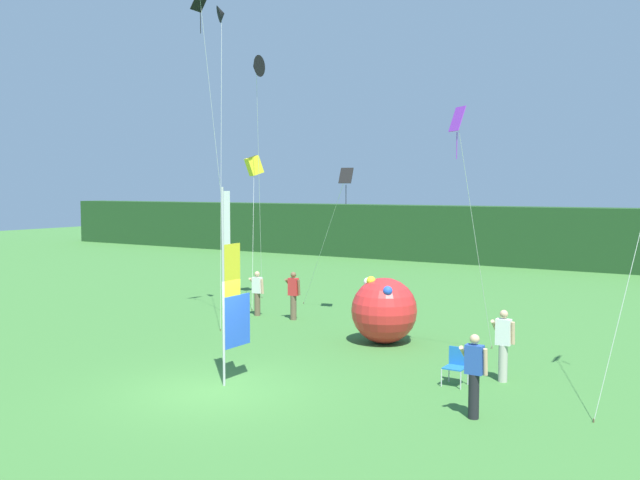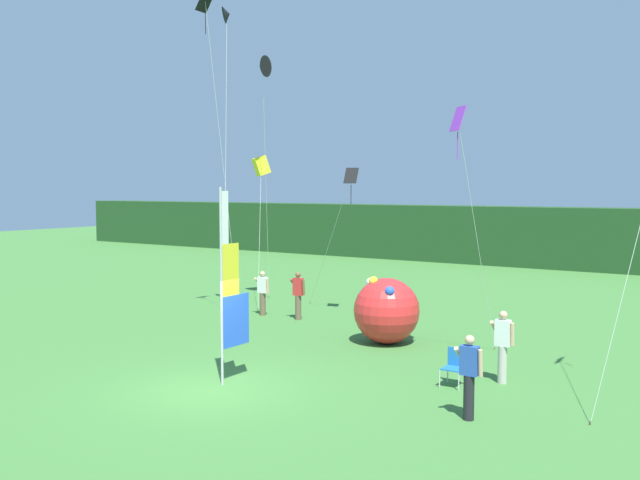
{
  "view_description": "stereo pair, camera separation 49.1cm",
  "coord_description": "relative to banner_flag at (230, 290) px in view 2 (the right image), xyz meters",
  "views": [
    {
      "loc": [
        10.55,
        -12.25,
        4.7
      ],
      "look_at": [
        0.85,
        3.24,
        3.34
      ],
      "focal_mm": 39.09,
      "sensor_mm": 36.0,
      "label": 1
    },
    {
      "loc": [
        10.96,
        -11.99,
        4.7
      ],
      "look_at": [
        0.85,
        3.24,
        3.34
      ],
      "focal_mm": 39.09,
      "sensor_mm": 36.0,
      "label": 2
    }
  ],
  "objects": [
    {
      "name": "folding_chair",
      "position": [
        4.66,
        2.73,
        -1.75
      ],
      "size": [
        0.51,
        0.51,
        0.89
      ],
      "color": "#BCBCC1",
      "rests_on": "ground"
    },
    {
      "name": "inflatable_balloon",
      "position": [
        1.15,
        5.83,
        -1.26
      ],
      "size": [
        2.0,
        2.0,
        2.05
      ],
      "color": "red",
      "rests_on": "ground"
    },
    {
      "name": "kite_yellow_box_3",
      "position": [
        -7.19,
        10.3,
        3.35
      ],
      "size": [
        1.97,
        2.67,
        6.07
      ],
      "color": "brown",
      "rests_on": "ground"
    },
    {
      "name": "person_mid_field",
      "position": [
        5.86,
        0.58,
        -1.33
      ],
      "size": [
        0.55,
        0.48,
        1.75
      ],
      "color": "black",
      "rests_on": "ground"
    },
    {
      "name": "person_far_left",
      "position": [
        -3.29,
        7.47,
        -1.34
      ],
      "size": [
        0.55,
        0.48,
        1.72
      ],
      "color": "brown",
      "rests_on": "ground"
    },
    {
      "name": "person_near_banner",
      "position": [
        5.53,
        3.57,
        -1.32
      ],
      "size": [
        0.55,
        0.48,
        1.76
      ],
      "color": "#B7B2A3",
      "rests_on": "ground"
    },
    {
      "name": "kite_black_delta_0",
      "position": [
        -6.0,
        8.94,
        7.1
      ],
      "size": [
        1.4,
        2.33,
        9.82
      ],
      "color": "brown",
      "rests_on": "ground"
    },
    {
      "name": "kite_black_delta_4",
      "position": [
        -5.28,
        6.05,
        8.31
      ],
      "size": [
        1.42,
        1.85,
        11.01
      ],
      "color": "brown",
      "rests_on": "ground"
    },
    {
      "name": "kite_black_diamond_5",
      "position": [
        -5.41,
        5.24,
        7.76
      ],
      "size": [
        0.46,
        2.02,
        11.29
      ],
      "color": "brown",
      "rests_on": "ground"
    },
    {
      "name": "kite_purple_diamond_6",
      "position": [
        3.93,
        4.67,
        3.74
      ],
      "size": [
        0.54,
        2.63,
        6.82
      ],
      "color": "brown",
      "rests_on": "ground"
    },
    {
      "name": "ground_plane",
      "position": [
        0.04,
        -0.63,
        -2.27
      ],
      "size": [
        120.0,
        120.0,
        0.0
      ],
      "primitive_type": "plane",
      "color": "#3D7533"
    },
    {
      "name": "person_far_right",
      "position": [
        -4.88,
        7.44,
        -1.39
      ],
      "size": [
        0.55,
        0.48,
        1.65
      ],
      "color": "brown",
      "rests_on": "ground"
    },
    {
      "name": "distant_treeline",
      "position": [
        0.04,
        29.15,
        -0.47
      ],
      "size": [
        80.0,
        2.4,
        3.58
      ],
      "primitive_type": "cube",
      "color": "#1E421E",
      "rests_on": "ground"
    },
    {
      "name": "banner_flag",
      "position": [
        0.0,
        0.0,
        0.0
      ],
      "size": [
        0.06,
        1.03,
        4.73
      ],
      "color": "#B7B7BC",
      "rests_on": "ground"
    },
    {
      "name": "kite_black_diamond_2",
      "position": [
        -2.1,
        8.91,
        2.5
      ],
      "size": [
        3.26,
        1.98,
        5.44
      ],
      "color": "brown",
      "rests_on": "ground"
    }
  ]
}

